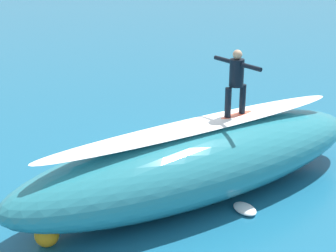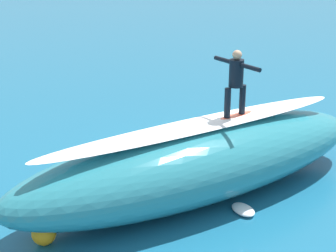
% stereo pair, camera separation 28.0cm
% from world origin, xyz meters
% --- Properties ---
extents(ground_plane, '(120.00, 120.00, 0.00)m').
position_xyz_m(ground_plane, '(0.00, 0.00, 0.00)').
color(ground_plane, '#196084').
extents(wave_crest, '(10.31, 4.81, 1.83)m').
position_xyz_m(wave_crest, '(0.76, 1.85, 0.91)').
color(wave_crest, teal).
rests_on(wave_crest, ground_plane).
extents(wave_foam_lip, '(8.47, 2.75, 0.08)m').
position_xyz_m(wave_foam_lip, '(0.76, 1.85, 1.87)').
color(wave_foam_lip, white).
rests_on(wave_foam_lip, wave_crest).
extents(surfboard_riding, '(2.22, 1.07, 0.08)m').
position_xyz_m(surfboard_riding, '(-0.27, 1.63, 1.87)').
color(surfboard_riding, '#E0563D').
rests_on(surfboard_riding, wave_crest).
extents(surfer_riding, '(0.63, 1.52, 1.64)m').
position_xyz_m(surfer_riding, '(-0.27, 1.63, 2.86)').
color(surfer_riding, black).
rests_on(surfer_riding, surfboard_riding).
extents(surfboard_paddling, '(1.80, 2.34, 0.09)m').
position_xyz_m(surfboard_paddling, '(2.40, -0.66, 0.04)').
color(surfboard_paddling, '#33B2D1').
rests_on(surfboard_paddling, ground_plane).
extents(surfer_paddling, '(1.08, 1.47, 0.30)m').
position_xyz_m(surfer_paddling, '(2.33, -0.76, 0.22)').
color(surfer_paddling, black).
rests_on(surfer_paddling, surfboard_paddling).
extents(buoy_marker, '(0.52, 0.52, 0.89)m').
position_xyz_m(buoy_marker, '(4.66, 2.79, 0.26)').
color(buoy_marker, orange).
rests_on(buoy_marker, ground_plane).
extents(foam_patch_near, '(0.61, 0.71, 0.13)m').
position_xyz_m(foam_patch_near, '(0.93, 1.84, 0.07)').
color(foam_patch_near, white).
rests_on(foam_patch_near, ground_plane).
extents(foam_patch_mid, '(1.00, 1.07, 0.12)m').
position_xyz_m(foam_patch_mid, '(1.99, 1.87, 0.06)').
color(foam_patch_mid, white).
rests_on(foam_patch_mid, ground_plane).
extents(foam_patch_far, '(0.53, 0.74, 0.14)m').
position_xyz_m(foam_patch_far, '(0.10, 3.01, 0.07)').
color(foam_patch_far, white).
rests_on(foam_patch_far, ground_plane).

